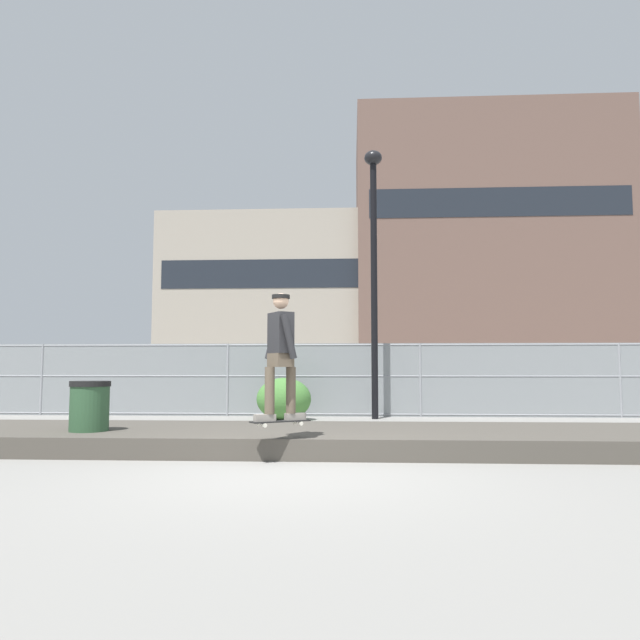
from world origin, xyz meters
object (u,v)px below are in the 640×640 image
skateboard (280,422)px  skater (281,348)px  parked_car_near (222,381)px  street_lamp (374,249)px  shrub_left (284,399)px  trash_bin (89,416)px

skateboard → skater: bearing=104.0°
skater → parked_car_near: bearing=107.1°
street_lamp → shrub_left: bearing=-167.4°
skater → street_lamp: street_lamp is taller
skateboard → shrub_left: size_ratio=0.61×
skateboard → street_lamp: bearing=77.2°
street_lamp → parked_car_near: size_ratio=1.47×
skateboard → skater: skater is taller
skater → shrub_left: 6.21m
skateboard → parked_car_near: 9.73m
skater → trash_bin: bearing=163.7°
skater → street_lamp: (1.49, 6.57, 2.66)m
skateboard → trash_bin: 3.08m
street_lamp → shrub_left: size_ratio=5.16×
skateboard → trash_bin: size_ratio=0.76×
parked_car_near → skater: bearing=-72.9°
shrub_left → parked_car_near: bearing=124.4°
skater → parked_car_near: size_ratio=0.37×
trash_bin → shrub_left: bearing=66.3°
street_lamp → shrub_left: 4.26m
street_lamp → trash_bin: bearing=-128.0°
skater → street_lamp: 7.24m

